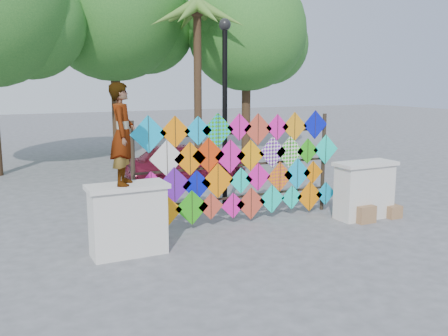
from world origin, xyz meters
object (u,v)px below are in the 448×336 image
(sedan, at_px, (185,162))
(vendor_woman, at_px, (123,134))
(lamppost, at_px, (225,96))
(kite_rack, at_px, (241,167))

(sedan, bearing_deg, vendor_woman, 152.17)
(vendor_woman, height_order, lamppost, lamppost)
(sedan, height_order, lamppost, lamppost)
(kite_rack, bearing_deg, sedan, 83.24)
(sedan, relative_size, lamppost, 0.81)
(kite_rack, height_order, lamppost, lamppost)
(vendor_woman, bearing_deg, sedan, -8.34)
(vendor_woman, relative_size, sedan, 0.48)
(sedan, bearing_deg, kite_rack, 176.79)
(kite_rack, xyz_separation_m, vendor_woman, (-2.79, -0.92, 0.92))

